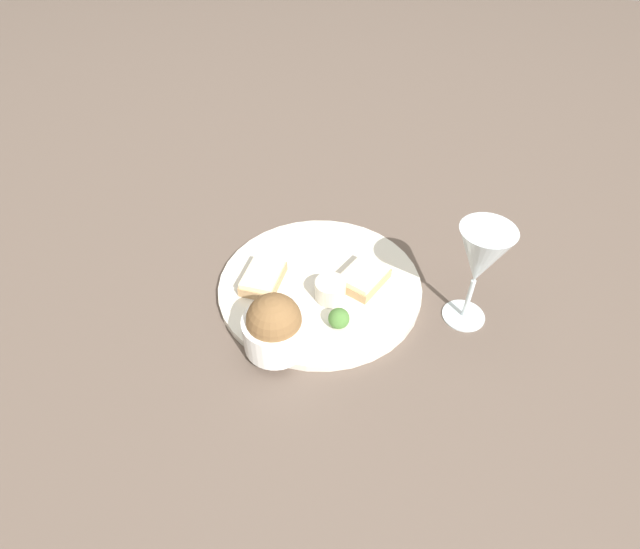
% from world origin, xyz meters
% --- Properties ---
extents(ground_plane, '(4.00, 4.00, 0.00)m').
position_xyz_m(ground_plane, '(0.00, 0.00, 0.00)').
color(ground_plane, brown).
extents(dinner_plate, '(0.35, 0.35, 0.01)m').
position_xyz_m(dinner_plate, '(0.00, 0.00, 0.01)').
color(dinner_plate, silver).
rests_on(dinner_plate, ground_plane).
extents(salad_bowl, '(0.10, 0.10, 0.10)m').
position_xyz_m(salad_bowl, '(-0.15, 0.02, 0.06)').
color(salad_bowl, white).
rests_on(salad_bowl, dinner_plate).
extents(sauce_ramekin, '(0.05, 0.05, 0.04)m').
position_xyz_m(sauce_ramekin, '(-0.03, -0.03, 0.03)').
color(sauce_ramekin, beige).
rests_on(sauce_ramekin, dinner_plate).
extents(cheese_toast_near, '(0.10, 0.09, 0.03)m').
position_xyz_m(cheese_toast_near, '(0.02, -0.07, 0.03)').
color(cheese_toast_near, tan).
rests_on(cheese_toast_near, dinner_plate).
extents(cheese_toast_far, '(0.09, 0.06, 0.03)m').
position_xyz_m(cheese_toast_far, '(-0.03, 0.09, 0.03)').
color(cheese_toast_far, tan).
rests_on(cheese_toast_far, dinner_plate).
extents(wine_glass, '(0.08, 0.08, 0.18)m').
position_xyz_m(wine_glass, '(0.01, -0.24, 0.13)').
color(wine_glass, silver).
rests_on(wine_glass, ground_plane).
extents(garnish, '(0.03, 0.03, 0.03)m').
position_xyz_m(garnish, '(-0.08, -0.06, 0.03)').
color(garnish, '#477533').
rests_on(garnish, dinner_plate).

